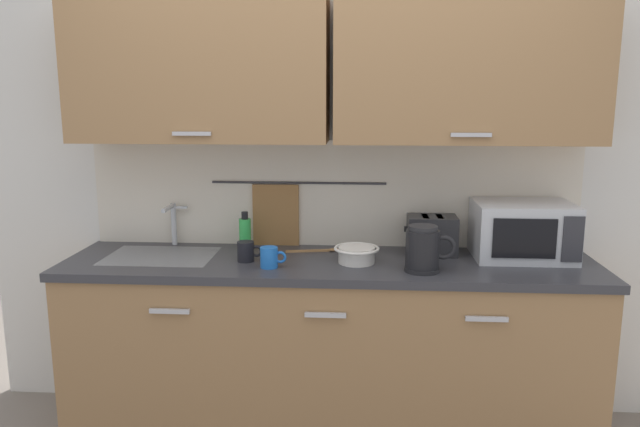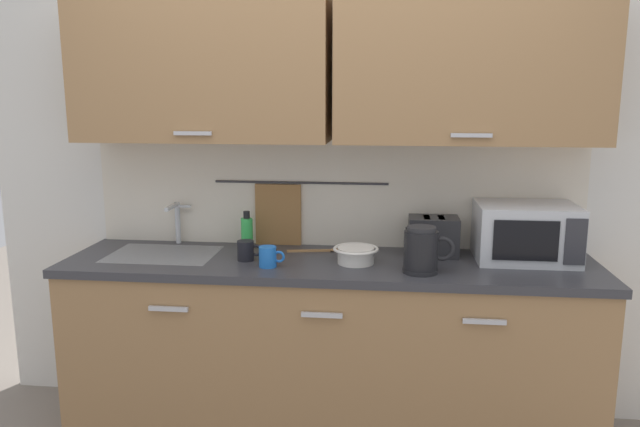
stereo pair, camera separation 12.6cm
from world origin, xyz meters
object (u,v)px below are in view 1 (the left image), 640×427
(dish_soap_bottle, at_px, (245,233))
(mug_near_sink, at_px, (270,257))
(mixing_bowl, at_px, (357,254))
(wooden_spoon, at_px, (320,250))
(mug_by_kettle, at_px, (246,251))
(toaster, at_px, (432,235))
(electric_kettle, at_px, (423,249))
(microwave, at_px, (523,230))

(dish_soap_bottle, distance_m, mug_near_sink, 0.36)
(dish_soap_bottle, relative_size, mixing_bowl, 0.92)
(mixing_bowl, bearing_deg, wooden_spoon, 133.39)
(mug_near_sink, distance_m, mug_by_kettle, 0.16)
(dish_soap_bottle, xyz_separation_m, wooden_spoon, (0.38, -0.01, -0.08))
(toaster, relative_size, mug_by_kettle, 2.13)
(electric_kettle, distance_m, mug_by_kettle, 0.83)
(microwave, height_order, mug_by_kettle, microwave)
(electric_kettle, relative_size, wooden_spoon, 0.82)
(toaster, bearing_deg, dish_soap_bottle, 179.02)
(toaster, bearing_deg, electric_kettle, -102.98)
(toaster, distance_m, wooden_spoon, 0.56)
(mixing_bowl, distance_m, wooden_spoon, 0.27)
(electric_kettle, relative_size, dish_soap_bottle, 1.16)
(mug_near_sink, bearing_deg, microwave, 12.02)
(microwave, distance_m, electric_kettle, 0.57)
(electric_kettle, bearing_deg, microwave, 28.02)
(dish_soap_bottle, height_order, wooden_spoon, dish_soap_bottle)
(mug_near_sink, bearing_deg, dish_soap_bottle, 118.77)
(mixing_bowl, height_order, wooden_spoon, mixing_bowl)
(dish_soap_bottle, height_order, mug_near_sink, dish_soap_bottle)
(mixing_bowl, distance_m, toaster, 0.42)
(mixing_bowl, bearing_deg, electric_kettle, -21.56)
(electric_kettle, relative_size, mug_by_kettle, 1.89)
(toaster, relative_size, wooden_spoon, 0.93)
(toaster, bearing_deg, microwave, -5.91)
(microwave, height_order, wooden_spoon, microwave)
(electric_kettle, height_order, mug_near_sink, electric_kettle)
(mug_near_sink, height_order, mug_by_kettle, same)
(electric_kettle, distance_m, dish_soap_bottle, 0.92)
(microwave, xyz_separation_m, dish_soap_bottle, (-1.36, 0.06, -0.05))
(electric_kettle, xyz_separation_m, mug_by_kettle, (-0.82, 0.11, -0.05))
(microwave, bearing_deg, mixing_bowl, -169.49)
(mug_by_kettle, bearing_deg, electric_kettle, -7.65)
(electric_kettle, relative_size, mug_near_sink, 1.89)
(microwave, relative_size, toaster, 1.80)
(microwave, xyz_separation_m, mug_by_kettle, (-1.32, -0.16, -0.09))
(electric_kettle, xyz_separation_m, wooden_spoon, (-0.48, 0.31, -0.10))
(mixing_bowl, xyz_separation_m, mug_by_kettle, (-0.52, -0.01, 0.00))
(dish_soap_bottle, xyz_separation_m, mixing_bowl, (0.57, -0.21, -0.04))
(toaster, bearing_deg, mug_by_kettle, -167.37)
(dish_soap_bottle, height_order, mixing_bowl, dish_soap_bottle)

